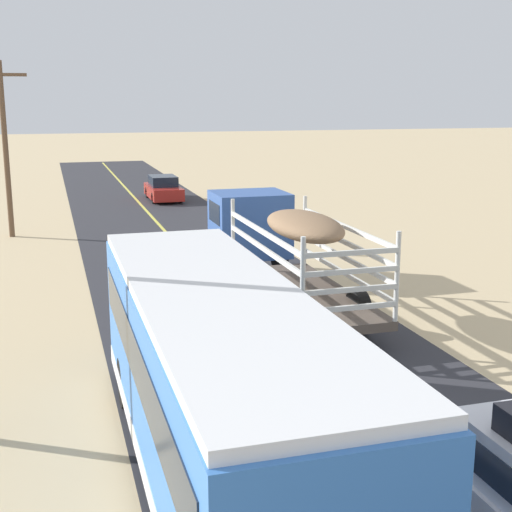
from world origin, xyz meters
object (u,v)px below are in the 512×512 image
(livestock_truck, at_px, (268,236))
(bus, at_px, (217,380))
(power_pole_mid, at_px, (5,144))
(car_far, at_px, (163,189))

(livestock_truck, bearing_deg, bus, -111.41)
(livestock_truck, distance_m, power_pole_mid, 14.73)
(bus, height_order, car_far, bus)
(livestock_truck, height_order, power_pole_mid, power_pole_mid)
(bus, distance_m, car_far, 32.55)
(car_far, bearing_deg, power_pole_mid, -131.32)
(livestock_truck, bearing_deg, power_pole_mid, 124.96)
(bus, relative_size, power_pole_mid, 1.30)
(bus, relative_size, car_far, 2.27)
(car_far, bearing_deg, livestock_truck, -90.11)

